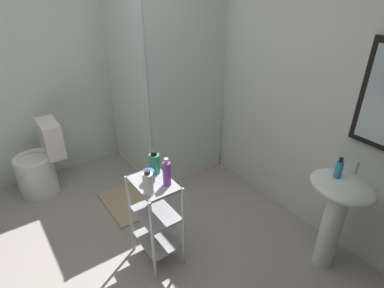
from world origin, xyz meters
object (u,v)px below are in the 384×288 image
at_px(toilet, 40,165).
at_px(body_wash_bottle_green, 154,163).
at_px(bath_mat, 127,203).
at_px(pedestal_sink, 337,205).
at_px(conditioner_bottle_purple, 167,173).
at_px(rinse_cup, 149,176).
at_px(lotion_bottle_white, 148,183).
at_px(storage_cart, 156,215).
at_px(shower_stall, 163,130).
at_px(hand_soap_bottle, 339,169).

relative_size(toilet, body_wash_bottle_green, 4.15).
xyz_separation_m(toilet, bath_mat, (0.70, 0.61, -0.31)).
bearing_deg(body_wash_bottle_green, toilet, -155.95).
height_order(pedestal_sink, body_wash_bottle_green, body_wash_bottle_green).
height_order(conditioner_bottle_purple, rinse_cup, conditioner_bottle_purple).
xyz_separation_m(lotion_bottle_white, bath_mat, (-0.85, 0.16, -0.82)).
bearing_deg(toilet, pedestal_sink, 34.81).
height_order(lotion_bottle_white, bath_mat, lotion_bottle_white).
height_order(toilet, storage_cart, toilet).
bearing_deg(storage_cart, rinse_cup, -139.39).
height_order(toilet, rinse_cup, rinse_cup).
height_order(pedestal_sink, rinse_cup, rinse_cup).
relative_size(shower_stall, storage_cart, 2.70).
xyz_separation_m(storage_cart, bath_mat, (-0.76, 0.08, -0.43)).
bearing_deg(storage_cart, body_wash_bottle_green, 145.18).
distance_m(storage_cart, bath_mat, 0.87).
bearing_deg(toilet, lotion_bottle_white, 15.91).
xyz_separation_m(body_wash_bottle_green, lotion_bottle_white, (0.20, -0.16, 0.00)).
relative_size(shower_stall, lotion_bottle_white, 10.59).
distance_m(shower_stall, body_wash_bottle_green, 1.31).
xyz_separation_m(lotion_bottle_white, rinse_cup, (-0.12, 0.07, -0.04)).
bearing_deg(lotion_bottle_white, rinse_cup, 150.37).
height_order(shower_stall, toilet, shower_stall).
relative_size(hand_soap_bottle, bath_mat, 0.26).
bearing_deg(pedestal_sink, shower_stall, -171.69).
relative_size(pedestal_sink, bath_mat, 1.35).
height_order(hand_soap_bottle, lotion_bottle_white, hand_soap_bottle).
xyz_separation_m(rinse_cup, bath_mat, (-0.73, 0.10, -0.78)).
bearing_deg(body_wash_bottle_green, rinse_cup, -49.22).
relative_size(hand_soap_bottle, rinse_cup, 1.67).
bearing_deg(rinse_cup, toilet, -160.37).
relative_size(lotion_bottle_white, conditioner_bottle_purple, 0.88).
bearing_deg(shower_stall, conditioner_bottle_purple, -29.16).
distance_m(shower_stall, rinse_cup, 1.41).
distance_m(shower_stall, toilet, 1.33).
bearing_deg(storage_cart, lotion_bottle_white, -42.66).
height_order(body_wash_bottle_green, conditioner_bottle_purple, conditioner_bottle_purple).
relative_size(storage_cart, hand_soap_bottle, 4.79).
distance_m(lotion_bottle_white, rinse_cup, 0.14).
bearing_deg(body_wash_bottle_green, conditioner_bottle_purple, -1.86).
distance_m(toilet, storage_cart, 1.55).
distance_m(pedestal_sink, hand_soap_bottle, 0.30).
bearing_deg(storage_cart, bath_mat, 174.29).
bearing_deg(bath_mat, body_wash_bottle_green, -0.30).
xyz_separation_m(toilet, rinse_cup, (1.43, 0.51, 0.47)).
relative_size(hand_soap_bottle, body_wash_bottle_green, 0.84).
bearing_deg(shower_stall, lotion_bottle_white, -34.00).
height_order(hand_soap_bottle, bath_mat, hand_soap_bottle).
xyz_separation_m(hand_soap_bottle, body_wash_bottle_green, (-0.87, -0.95, -0.06)).
height_order(storage_cart, conditioner_bottle_purple, conditioner_bottle_purple).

